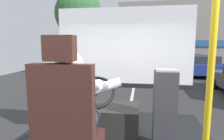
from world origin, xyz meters
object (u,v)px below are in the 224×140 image
at_px(driver_seat, 68,133).
at_px(handrail_pole, 211,72).
at_px(bus_driver, 73,106).
at_px(steering_console, 101,117).
at_px(parked_car_green, 188,60).
at_px(parked_car_silver, 175,56).
at_px(fare_box, 165,111).
at_px(parked_car_blue, 200,65).

height_order(driver_seat, handrail_pole, handrail_pole).
bearing_deg(bus_driver, steering_console, 90.00).
distance_m(bus_driver, steering_console, 1.19).
bearing_deg(parked_car_green, parked_car_silver, 91.69).
height_order(steering_console, handrail_pole, handrail_pole).
bearing_deg(handrail_pole, steering_console, 129.81).
xyz_separation_m(driver_seat, parked_car_silver, (4.78, 22.80, -0.71)).
relative_size(driver_seat, fare_box, 1.35).
distance_m(bus_driver, handrail_pole, 1.09).
height_order(bus_driver, parked_car_silver, bus_driver).
distance_m(handrail_pole, fare_box, 1.10).
xyz_separation_m(steering_console, handrail_pole, (1.02, -1.22, 0.87)).
bearing_deg(driver_seat, parked_car_silver, 78.16).
bearing_deg(driver_seat, fare_box, 45.42).
distance_m(fare_box, parked_car_blue, 12.00).
bearing_deg(parked_car_blue, handrail_pole, -106.39).
relative_size(handrail_pole, parked_car_blue, 0.49).
relative_size(steering_console, parked_car_green, 0.29).
height_order(bus_driver, parked_car_green, bus_driver).
xyz_separation_m(driver_seat, handrail_pole, (1.02, -0.04, 0.52)).
height_order(steering_console, parked_car_silver, steering_console).
relative_size(handrail_pole, parked_car_green, 0.57).
distance_m(bus_driver, parked_car_silver, 23.20).
xyz_separation_m(steering_console, parked_car_blue, (4.63, 11.05, -0.35)).
relative_size(steering_console, parked_car_blue, 0.25).
xyz_separation_m(bus_driver, parked_car_green, (4.95, 16.94, -0.95)).
bearing_deg(handrail_pole, driver_seat, 177.75).
relative_size(parked_car_blue, parked_car_silver, 1.10).
height_order(fare_box, parked_car_blue, fare_box).
xyz_separation_m(bus_driver, parked_car_blue, (4.63, 12.12, -0.89)).
xyz_separation_m(driver_seat, parked_car_green, (4.95, 17.06, -0.77)).
relative_size(driver_seat, parked_car_silver, 0.33).
bearing_deg(bus_driver, parked_car_green, 73.71).
xyz_separation_m(steering_console, fare_box, (0.85, -0.31, 0.27)).
relative_size(fare_box, parked_car_silver, 0.24).
xyz_separation_m(handrail_pole, parked_car_blue, (3.61, 12.28, -1.23)).
bearing_deg(parked_car_silver, fare_box, -100.15).
bearing_deg(driver_seat, steering_console, 90.00).
bearing_deg(parked_car_blue, parked_car_green, 86.20).
xyz_separation_m(steering_console, parked_car_green, (4.95, 15.87, -0.42)).
distance_m(driver_seat, fare_box, 1.22).
distance_m(steering_console, parked_car_silver, 22.14).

